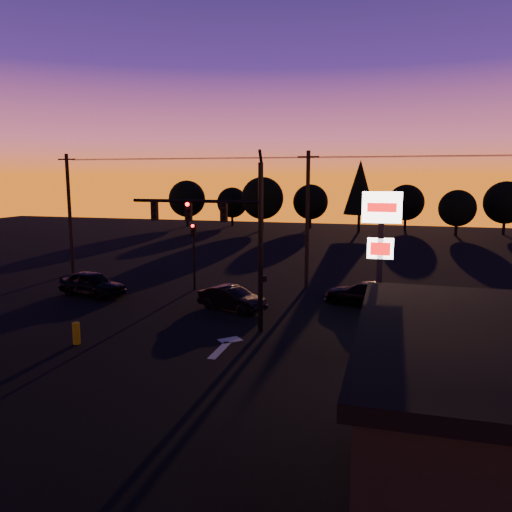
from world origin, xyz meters
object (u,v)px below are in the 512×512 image
at_px(traffic_signal_mast, 228,228).
at_px(suv_parked, 488,395).
at_px(car_right, 365,294).
at_px(bollard, 76,333).
at_px(pylon_sign, 381,240).
at_px(car_left, 92,284).
at_px(secondary_signal, 194,246).
at_px(car_mid, 232,298).

relative_size(traffic_signal_mast, suv_parked, 1.71).
bearing_deg(traffic_signal_mast, car_right, 45.78).
bearing_deg(bollard, suv_parked, -8.45).
xyz_separation_m(pylon_sign, car_left, (-17.48, 6.70, -4.15)).
relative_size(secondary_signal, pylon_sign, 0.64).
bearing_deg(traffic_signal_mast, pylon_sign, -19.36).
xyz_separation_m(pylon_sign, car_mid, (-8.04, 5.85, -4.25)).
bearing_deg(car_right, bollard, -29.94).
bearing_deg(car_right, car_left, -63.22).
distance_m(car_mid, suv_parked, 15.07).
bearing_deg(suv_parked, bollard, 145.83).
bearing_deg(car_left, bollard, -137.61).
xyz_separation_m(bollard, car_right, (11.96, 10.22, 0.21)).
distance_m(car_left, car_right, 16.65).
height_order(pylon_sign, car_mid, pylon_sign).
height_order(car_left, car_mid, car_left).
bearing_deg(car_left, pylon_sign, -97.91).
relative_size(bollard, car_left, 0.22).
height_order(bollard, car_mid, car_mid).
distance_m(secondary_signal, car_left, 6.72).
xyz_separation_m(pylon_sign, car_right, (-0.96, 8.80, -4.22)).
distance_m(car_mid, car_right, 7.67).
distance_m(pylon_sign, car_left, 19.18).
height_order(car_left, suv_parked, car_left).
distance_m(traffic_signal_mast, suv_parked, 13.06).
bearing_deg(pylon_sign, car_left, 159.02).
bearing_deg(pylon_sign, car_mid, 143.99).
bearing_deg(suv_parked, car_left, 127.55).
relative_size(secondary_signal, car_mid, 1.09).
relative_size(bollard, suv_parked, 0.20).
xyz_separation_m(car_right, suv_parked, (4.45, -12.66, -0.00)).
height_order(secondary_signal, car_right, secondary_signal).
height_order(traffic_signal_mast, secondary_signal, traffic_signal_mast).
bearing_deg(pylon_sign, suv_parked, -47.84).
height_order(bollard, car_left, car_left).
distance_m(traffic_signal_mast, car_left, 11.96).
bearing_deg(car_left, traffic_signal_mast, -99.00).
height_order(car_right, suv_parked, car_right).
bearing_deg(secondary_signal, car_right, -6.14).
bearing_deg(pylon_sign, car_right, 96.24).
height_order(pylon_sign, car_right, pylon_sign).
bearing_deg(secondary_signal, suv_parked, -41.78).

